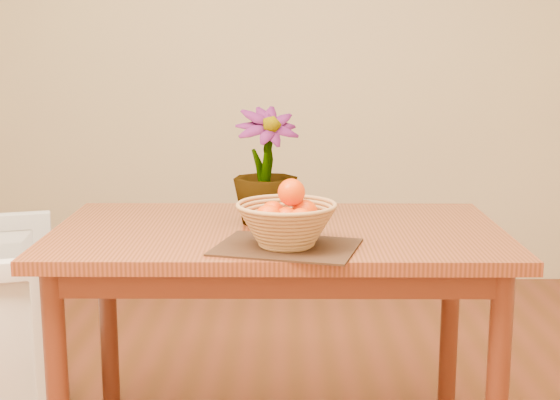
{
  "coord_description": "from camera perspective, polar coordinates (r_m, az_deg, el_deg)",
  "views": [
    {
      "loc": [
        0.02,
        -2.07,
        1.3
      ],
      "look_at": [
        0.01,
        0.11,
        0.88
      ],
      "focal_mm": 50.0,
      "sensor_mm": 36.0,
      "label": 1
    }
  ],
  "objects": [
    {
      "name": "placemat",
      "position": [
        2.19,
        0.48,
        -3.46
      ],
      "size": [
        0.45,
        0.38,
        0.01
      ],
      "primitive_type": "cube",
      "rotation": [
        0.0,
        0.0,
        -0.26
      ],
      "color": "#341E13",
      "rests_on": "table"
    },
    {
      "name": "wall_back",
      "position": [
        4.32,
        0.07,
        11.65
      ],
      "size": [
        4.0,
        0.02,
        2.7
      ],
      "primitive_type": "cube",
      "color": "beige",
      "rests_on": "floor"
    },
    {
      "name": "table",
      "position": [
        2.45,
        -0.15,
        -4.06
      ],
      "size": [
        1.4,
        0.8,
        0.75
      ],
      "color": "brown",
      "rests_on": "floor"
    },
    {
      "name": "potted_plant",
      "position": [
        2.47,
        -1.06,
        2.48
      ],
      "size": [
        0.26,
        0.26,
        0.37
      ],
      "primitive_type": "imported",
      "rotation": [
        0.0,
        0.0,
        0.32
      ],
      "color": "#144715",
      "rests_on": "table"
    },
    {
      "name": "wicker_basket",
      "position": [
        2.18,
        0.48,
        -1.93
      ],
      "size": [
        0.28,
        0.28,
        0.12
      ],
      "color": "#BD7E4E",
      "rests_on": "placemat"
    },
    {
      "name": "orange_pile",
      "position": [
        2.17,
        0.55,
        -0.87
      ],
      "size": [
        0.18,
        0.17,
        0.14
      ],
      "rotation": [
        0.0,
        0.0,
        0.05
      ],
      "color": "#FF4D04",
      "rests_on": "wicker_basket"
    }
  ]
}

